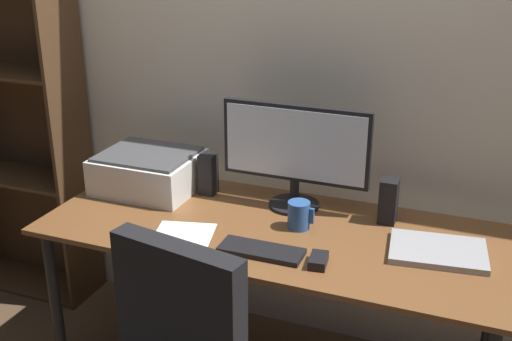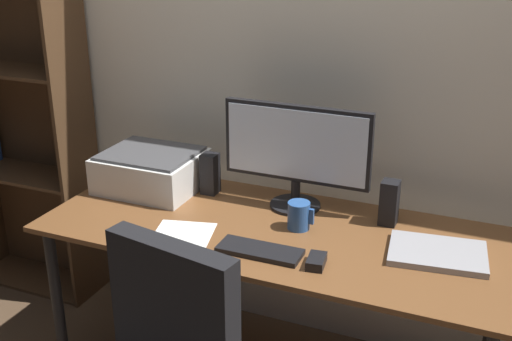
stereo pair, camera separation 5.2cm
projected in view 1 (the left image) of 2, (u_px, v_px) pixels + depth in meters
The scene contains 12 objects.
back_wall at pixel (318, 51), 2.58m from camera, with size 6.40×0.10×2.60m, color beige.
desk at pixel (273, 247), 2.37m from camera, with size 1.71×0.70×0.74m.
monitor at pixel (295, 149), 2.43m from camera, with size 0.58×0.20×0.41m.
keyboard at pixel (261, 251), 2.16m from camera, with size 0.29×0.11×0.02m, color black.
mouse at pixel (318, 261), 2.08m from camera, with size 0.06×0.10×0.03m, color black.
coffee_mug at pixel (299, 215), 2.32m from camera, with size 0.10×0.08×0.10m.
laptop at pixel (438, 251), 2.15m from camera, with size 0.32×0.23×0.02m, color #99999E.
speaker_left at pixel (208, 174), 2.60m from camera, with size 0.06×0.07×0.17m, color black.
speaker_right at pixel (388, 201), 2.35m from camera, with size 0.06×0.07×0.17m, color black.
printer at pixel (149, 171), 2.65m from camera, with size 0.40×0.34×0.16m.
paper_sheet at pixel (180, 241), 2.24m from camera, with size 0.21×0.30×0.00m, color white.
bookshelf at pixel (16, 124), 3.10m from camera, with size 0.70×0.28×1.75m.
Camera 1 is at (0.71, -1.97, 1.80)m, focal length 44.59 mm.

